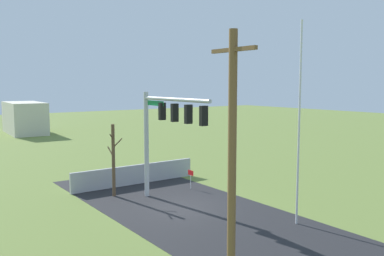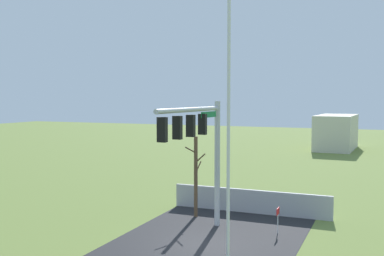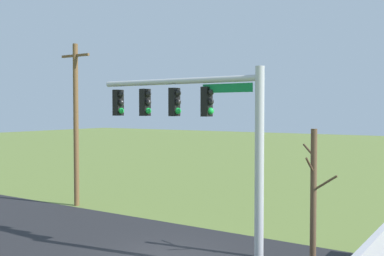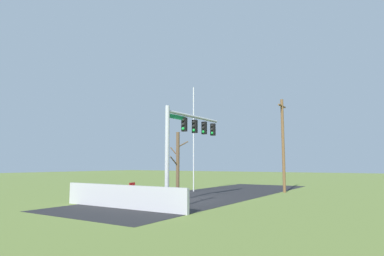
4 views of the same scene
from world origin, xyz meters
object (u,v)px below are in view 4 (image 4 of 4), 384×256
utility_pole (283,143)px  open_sign (132,187)px  bare_tree (178,168)px  signal_mast (186,135)px  flagpole (194,139)px

utility_pole → open_sign: size_ratio=6.81×
bare_tree → open_sign: bare_tree is taller
signal_mast → open_sign: size_ratio=5.30×
utility_pole → bare_tree: 13.58m
utility_pole → open_sign: utility_pole is taller
flagpole → open_sign: bearing=1.8°
bare_tree → open_sign: 5.09m
flagpole → bare_tree: size_ratio=2.22×
signal_mast → bare_tree: bearing=25.7°
signal_mast → utility_pole: bearing=159.1°
signal_mast → bare_tree: (3.25, 1.56, -2.29)m
signal_mast → utility_pole: 10.68m
signal_mast → bare_tree: 4.27m
flagpole → bare_tree: (9.71, 5.01, -2.60)m
utility_pole → open_sign: 14.23m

